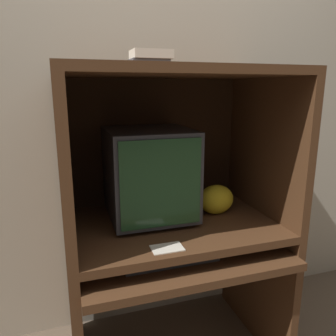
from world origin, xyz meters
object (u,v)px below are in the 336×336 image
snack_bag (216,199)px  book_stack (150,59)px  mouse (226,247)px  crt_monitor (149,174)px  keyboard (169,257)px

snack_bag → book_stack: bearing=174.9°
mouse → book_stack: (-0.29, 0.24, 0.83)m
crt_monitor → book_stack: book_stack is taller
keyboard → book_stack: 0.86m
keyboard → snack_bag: size_ratio=2.24×
mouse → book_stack: size_ratio=0.37×
snack_bag → book_stack: book_stack is taller
mouse → snack_bag: (0.04, 0.21, 0.15)m
crt_monitor → keyboard: (0.02, -0.26, -0.31)m
crt_monitor → mouse: crt_monitor is taller
keyboard → book_stack: book_stack is taller
crt_monitor → snack_bag: crt_monitor is taller
crt_monitor → keyboard: size_ratio=1.08×
mouse → crt_monitor: bearing=139.4°
mouse → book_stack: bearing=140.4°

